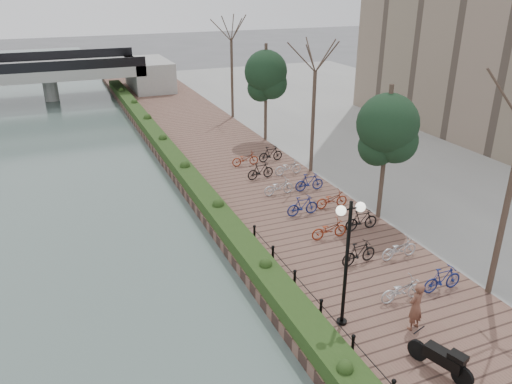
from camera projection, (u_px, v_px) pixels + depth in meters
promenade at (241, 175)px, 30.55m from camera, size 8.00×75.00×0.50m
inland_pavement at (447, 145)px, 36.17m from camera, size 24.00×75.00×0.50m
hedge at (176, 161)px, 31.26m from camera, size 1.10×56.00×0.60m
chain_fence at (336, 327)px, 16.21m from camera, size 0.10×14.10×0.70m
lamppost at (349, 237)px, 15.68m from camera, size 1.02×0.32×4.53m
motorcycle at (440, 357)px, 14.62m from camera, size 1.09×1.87×1.12m
pedestrian at (416, 306)px, 16.37m from camera, size 0.72×0.56×1.74m
bicycle_parking at (317, 203)px, 24.96m from camera, size 2.40×17.32×1.00m
street_trees at (343, 134)px, 26.51m from camera, size 3.20×37.12×6.80m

